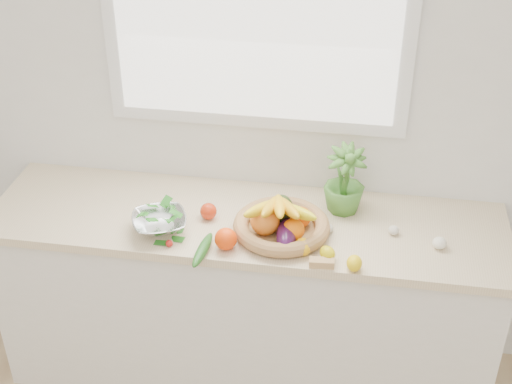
% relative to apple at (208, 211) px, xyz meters
% --- Properties ---
extents(back_wall, '(4.50, 0.02, 2.70)m').
position_rel_apple_xyz_m(back_wall, '(0.16, 0.33, 0.41)').
color(back_wall, white).
rests_on(back_wall, ground).
extents(counter_cabinet, '(2.20, 0.58, 0.86)m').
position_rel_apple_xyz_m(counter_cabinet, '(0.16, 0.03, -0.51)').
color(counter_cabinet, silver).
rests_on(counter_cabinet, ground).
extents(countertop, '(2.24, 0.62, 0.04)m').
position_rel_apple_xyz_m(countertop, '(0.16, 0.03, -0.06)').
color(countertop, beige).
rests_on(countertop, counter_cabinet).
extents(window_frame, '(1.30, 0.03, 1.10)m').
position_rel_apple_xyz_m(window_frame, '(0.16, 0.31, 0.81)').
color(window_frame, white).
rests_on(window_frame, back_wall).
extents(window_pane, '(1.18, 0.01, 0.98)m').
position_rel_apple_xyz_m(window_pane, '(0.16, 0.29, 0.81)').
color(window_pane, white).
rests_on(window_pane, window_frame).
extents(orange_loose, '(0.10, 0.10, 0.09)m').
position_rel_apple_xyz_m(orange_loose, '(0.12, -0.20, 0.01)').
color(orange_loose, '#FE4108').
rests_on(orange_loose, countertop).
extents(lemon_a, '(0.09, 0.10, 0.07)m').
position_rel_apple_xyz_m(lemon_a, '(0.43, -0.18, -0.00)').
color(lemon_a, '#FBB50D').
rests_on(lemon_a, countertop).
extents(lemon_b, '(0.06, 0.08, 0.06)m').
position_rel_apple_xyz_m(lemon_b, '(0.63, -0.25, -0.01)').
color(lemon_b, yellow).
rests_on(lemon_b, countertop).
extents(lemon_c, '(0.09, 0.09, 0.06)m').
position_rel_apple_xyz_m(lemon_c, '(0.53, -0.20, -0.01)').
color(lemon_c, '#D3C00B').
rests_on(lemon_c, countertop).
extents(apple, '(0.08, 0.08, 0.07)m').
position_rel_apple_xyz_m(apple, '(0.00, 0.00, 0.00)').
color(apple, red).
rests_on(apple, countertop).
extents(ginger, '(0.10, 0.05, 0.03)m').
position_rel_apple_xyz_m(ginger, '(0.51, -0.25, -0.02)').
color(ginger, tan).
rests_on(ginger, countertop).
extents(garlic_a, '(0.06, 0.06, 0.04)m').
position_rel_apple_xyz_m(garlic_a, '(0.51, -0.02, -0.02)').
color(garlic_a, silver).
rests_on(garlic_a, countertop).
extents(garlic_b, '(0.06, 0.06, 0.04)m').
position_rel_apple_xyz_m(garlic_b, '(0.79, 0.01, -0.02)').
color(garlic_b, beige).
rests_on(garlic_b, countertop).
extents(garlic_c, '(0.07, 0.07, 0.05)m').
position_rel_apple_xyz_m(garlic_c, '(0.97, -0.06, -0.01)').
color(garlic_c, white).
rests_on(garlic_c, countertop).
extents(eggplant, '(0.10, 0.22, 0.09)m').
position_rel_apple_xyz_m(eggplant, '(0.35, -0.13, 0.01)').
color(eggplant, '#350F3A').
rests_on(eggplant, countertop).
extents(cucumber, '(0.06, 0.24, 0.04)m').
position_rel_apple_xyz_m(cucumber, '(0.03, -0.25, -0.01)').
color(cucumber, '#215218').
rests_on(cucumber, countertop).
extents(radish, '(0.03, 0.03, 0.03)m').
position_rel_apple_xyz_m(radish, '(-0.11, -0.22, -0.02)').
color(radish, red).
rests_on(radish, countertop).
extents(potted_herb, '(0.22, 0.22, 0.32)m').
position_rel_apple_xyz_m(potted_herb, '(0.57, 0.16, 0.11)').
color(potted_herb, '#46802E').
rests_on(potted_herb, countertop).
extents(fruit_basket, '(0.47, 0.47, 0.20)m').
position_rel_apple_xyz_m(fruit_basket, '(0.32, -0.05, 0.02)').
color(fruit_basket, '#A57949').
rests_on(fruit_basket, countertop).
extents(colander_with_spinach, '(0.30, 0.30, 0.12)m').
position_rel_apple_xyz_m(colander_with_spinach, '(-0.18, -0.13, 0.02)').
color(colander_with_spinach, white).
rests_on(colander_with_spinach, countertop).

